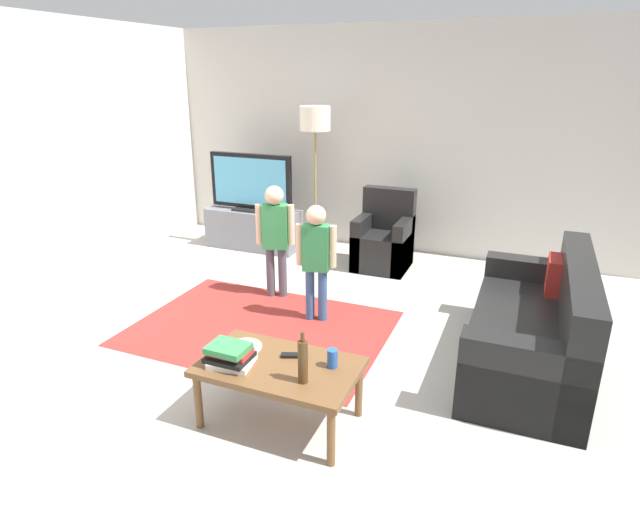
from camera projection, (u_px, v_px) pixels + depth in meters
name	position (u px, v px, depth m)	size (l,w,h in m)	color
ground	(292.00, 355.00, 4.18)	(7.80, 7.80, 0.00)	#B2ADA3
wall_back	(395.00, 142.00, 6.35)	(6.00, 0.12, 2.70)	silver
area_rug	(261.00, 328.00, 4.62)	(2.20, 1.60, 0.01)	#9E2D28
tv_stand	(254.00, 229.00, 6.69)	(1.20, 0.44, 0.50)	slate
tv	(251.00, 183.00, 6.47)	(1.10, 0.28, 0.71)	black
couch	(539.00, 332.00, 3.93)	(0.80, 1.80, 0.86)	black
armchair	(384.00, 242.00, 6.01)	(0.60, 0.60, 0.90)	black
floor_lamp	(315.00, 127.00, 6.10)	(0.36, 0.36, 1.78)	#262626
child_near_tv	(275.00, 232.00, 5.07)	(0.36, 0.20, 1.13)	#4C4C59
child_center	(316.00, 253.00, 4.58)	(0.35, 0.17, 1.08)	#33598C
coffee_table	(279.00, 371.00, 3.27)	(1.00, 0.60, 0.42)	brown
book_stack	(230.00, 355.00, 3.23)	(0.29, 0.25, 0.14)	white
bottle	(303.00, 361.00, 3.03)	(0.06, 0.06, 0.33)	#4C3319
tv_remote	(294.00, 355.00, 3.34)	(0.17, 0.05, 0.02)	black
soda_can	(332.00, 358.00, 3.21)	(0.07, 0.07, 0.12)	#2659B2
plate	(245.00, 347.00, 3.45)	(0.22, 0.22, 0.02)	white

